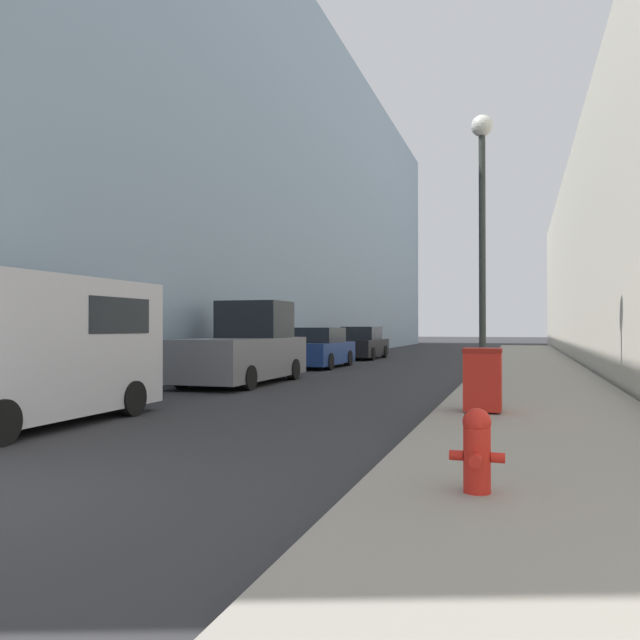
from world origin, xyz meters
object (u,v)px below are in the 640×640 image
object	(u,v)px
fire_hydrant	(477,448)
pickup_truck	(245,350)
lamppost	(482,211)
parked_sedan_near	(318,349)
parked_sedan_far	(362,344)
trash_bin	(483,379)
white_van	(36,344)

from	to	relation	value
fire_hydrant	pickup_truck	bearing A→B (deg)	123.85
lamppost	parked_sedan_near	size ratio (longest dim) A/B	1.45
lamppost	parked_sedan_far	size ratio (longest dim) A/B	1.39
parked_sedan_far	trash_bin	bearing A→B (deg)	-70.27
parked_sedan_near	white_van	bearing A→B (deg)	-89.44
fire_hydrant	parked_sedan_far	distance (m)	26.09
trash_bin	pickup_truck	bearing A→B (deg)	142.53
fire_hydrant	white_van	size ratio (longest dim) A/B	0.15
pickup_truck	parked_sedan_near	size ratio (longest dim) A/B	1.17
fire_hydrant	parked_sedan_far	bearing A→B (deg)	106.24
fire_hydrant	white_van	world-z (taller)	white_van
fire_hydrant	pickup_truck	size ratio (longest dim) A/B	0.14
white_van	parked_sedan_far	distance (m)	22.43
parked_sedan_near	lamppost	bearing A→B (deg)	-50.21
trash_bin	parked_sedan_near	size ratio (longest dim) A/B	0.24
fire_hydrant	parked_sedan_far	xyz separation A→B (m)	(-7.30, 25.05, 0.20)
white_van	parked_sedan_far	bearing A→B (deg)	90.24
trash_bin	white_van	xyz separation A→B (m)	(-6.95, -2.79, 0.62)
fire_hydrant	lamppost	world-z (taller)	lamppost
trash_bin	white_van	distance (m)	7.51
lamppost	pickup_truck	size ratio (longest dim) A/B	1.24
fire_hydrant	white_van	xyz separation A→B (m)	(-7.20, 2.62, 0.79)
lamppost	parked_sedan_near	distance (m)	11.32
parked_sedan_near	parked_sedan_far	size ratio (longest dim) A/B	0.96
lamppost	pickup_truck	xyz separation A→B (m)	(-6.70, 0.97, -3.45)
trash_bin	pickup_truck	world-z (taller)	pickup_truck
trash_bin	lamppost	world-z (taller)	lamppost
white_van	lamppost	bearing A→B (deg)	46.84
fire_hydrant	parked_sedan_near	xyz separation A→B (m)	(-7.35, 17.99, 0.19)
pickup_truck	trash_bin	bearing A→B (deg)	-37.47
trash_bin	lamppost	size ratio (longest dim) A/B	0.17
parked_sedan_near	fire_hydrant	bearing A→B (deg)	-67.77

